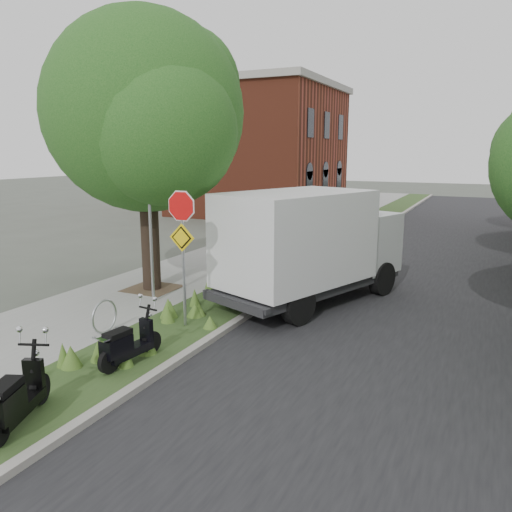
% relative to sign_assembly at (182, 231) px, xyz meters
% --- Properties ---
extents(ground, '(120.00, 120.00, 0.00)m').
position_rel_sign_assembly_xyz_m(ground, '(1.40, -0.58, -2.33)').
color(ground, '#4C5147').
rests_on(ground, ground).
extents(sidewalk_near, '(3.50, 60.00, 0.12)m').
position_rel_sign_assembly_xyz_m(sidewalk_near, '(-2.85, 9.42, -2.27)').
color(sidewalk_near, gray).
rests_on(sidewalk_near, ground).
extents(verge, '(2.00, 60.00, 0.12)m').
position_rel_sign_assembly_xyz_m(verge, '(-0.10, 9.42, -2.27)').
color(verge, '#2C471E').
rests_on(verge, ground).
extents(kerb_near, '(0.20, 60.00, 0.13)m').
position_rel_sign_assembly_xyz_m(kerb_near, '(0.90, 9.42, -2.26)').
color(kerb_near, '#9E9991').
rests_on(kerb_near, ground).
extents(road, '(7.00, 60.00, 0.01)m').
position_rel_sign_assembly_xyz_m(road, '(4.40, 9.42, -2.32)').
color(road, black).
rests_on(road, ground).
extents(street_tree_main, '(6.21, 5.54, 7.66)m').
position_rel_sign_assembly_xyz_m(street_tree_main, '(-2.68, 2.28, 2.48)').
color(street_tree_main, black).
rests_on(street_tree_main, ground).
extents(bare_post, '(0.08, 0.08, 4.00)m').
position_rel_sign_assembly_xyz_m(bare_post, '(-1.80, 1.22, -0.21)').
color(bare_post, '#A5A8AD').
rests_on(bare_post, ground).
extents(bike_hoop, '(0.06, 0.78, 0.77)m').
position_rel_sign_assembly_xyz_m(bike_hoop, '(-1.30, -1.18, -1.83)').
color(bike_hoop, '#A5A8AD').
rests_on(bike_hoop, ground).
extents(sign_assembly, '(0.94, 0.08, 3.22)m').
position_rel_sign_assembly_xyz_m(sign_assembly, '(0.00, 0.00, 0.00)').
color(sign_assembly, '#A5A8AD').
rests_on(sign_assembly, ground).
extents(brick_building, '(9.40, 10.40, 8.30)m').
position_rel_sign_assembly_xyz_m(brick_building, '(-8.10, 21.42, 1.88)').
color(brick_building, brown).
rests_on(brick_building, ground).
extents(scooter_near, '(0.77, 1.57, 0.79)m').
position_rel_sign_assembly_xyz_m(scooter_near, '(0.24, -4.75, -1.82)').
color(scooter_near, black).
rests_on(scooter_near, ground).
extents(scooter_far, '(0.43, 1.53, 0.73)m').
position_rel_sign_assembly_xyz_m(scooter_far, '(0.23, -2.35, -1.85)').
color(scooter_far, black).
rests_on(scooter_far, ground).
extents(box_truck, '(4.04, 6.12, 2.59)m').
position_rel_sign_assembly_xyz_m(box_truck, '(1.82, 3.28, -0.64)').
color(box_truck, '#262628').
rests_on(box_truck, ground).
extents(utility_cabinet, '(0.83, 0.56, 1.09)m').
position_rel_sign_assembly_xyz_m(utility_cabinet, '(-1.40, 6.90, -1.68)').
color(utility_cabinet, '#262628').
rests_on(utility_cabinet, ground).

